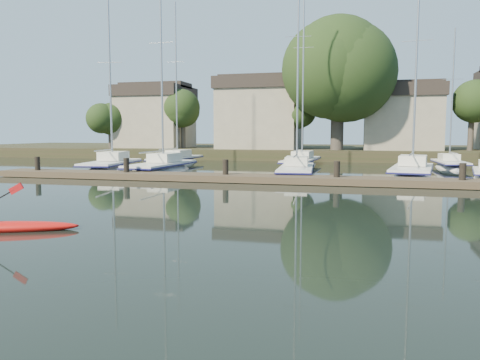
% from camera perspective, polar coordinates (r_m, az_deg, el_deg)
% --- Properties ---
extents(ground, '(160.00, 160.00, 0.00)m').
position_cam_1_polar(ground, '(11.69, -6.71, -7.50)').
color(ground, black).
rests_on(ground, ground).
extents(dock, '(34.00, 2.00, 1.80)m').
position_cam_1_polar(dock, '(25.07, 4.83, 0.14)').
color(dock, '#4F3D2D').
rests_on(dock, ground).
extents(sailboat_0, '(3.53, 8.52, 13.11)m').
position_cam_1_polar(sailboat_0, '(34.10, -15.39, 0.75)').
color(sailboat_0, white).
rests_on(sailboat_0, ground).
extents(sailboat_1, '(2.46, 9.11, 14.80)m').
position_cam_1_polar(sailboat_1, '(31.89, -9.52, 0.57)').
color(sailboat_1, white).
rests_on(sailboat_1, ground).
extents(sailboat_2, '(2.74, 8.92, 14.54)m').
position_cam_1_polar(sailboat_2, '(29.10, 6.87, 0.14)').
color(sailboat_2, white).
rests_on(sailboat_2, ground).
extents(sailboat_3, '(3.61, 8.90, 13.95)m').
position_cam_1_polar(sailboat_3, '(29.79, 20.20, -0.09)').
color(sailboat_3, white).
rests_on(sailboat_3, ground).
extents(sailboat_5, '(2.57, 8.98, 14.70)m').
position_cam_1_polar(sailboat_5, '(40.12, -7.78, 1.69)').
color(sailboat_5, white).
rests_on(sailboat_5, ground).
extents(sailboat_6, '(2.53, 10.07, 15.88)m').
position_cam_1_polar(sailboat_6, '(37.50, 7.49, 1.40)').
color(sailboat_6, white).
rests_on(sailboat_6, ground).
extents(sailboat_7, '(2.05, 7.17, 11.49)m').
position_cam_1_polar(sailboat_7, '(38.51, 24.18, 1.08)').
color(sailboat_7, white).
rests_on(sailboat_7, ground).
extents(shore, '(90.00, 25.25, 12.75)m').
position_cam_1_polar(shore, '(50.96, 11.60, 6.34)').
color(shore, '#242D16').
rests_on(shore, ground).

